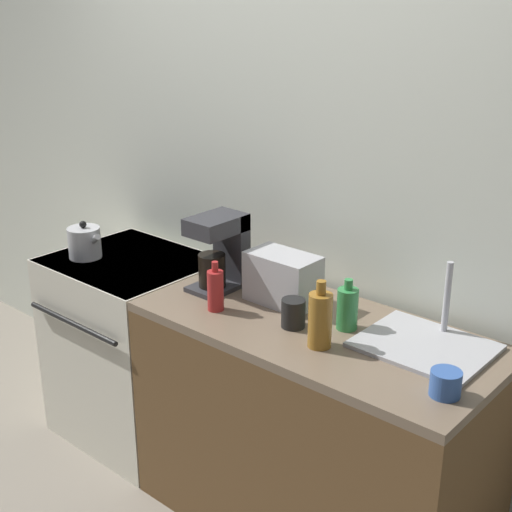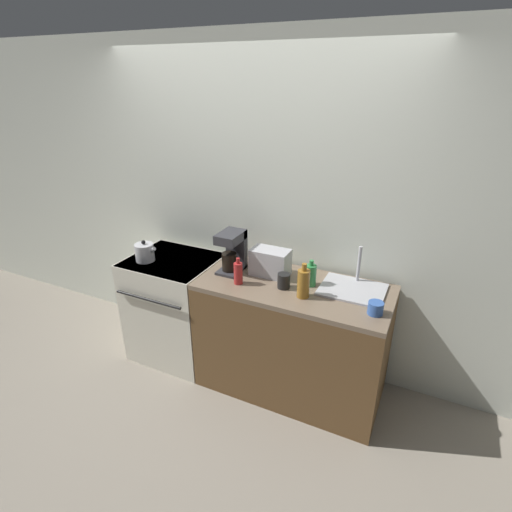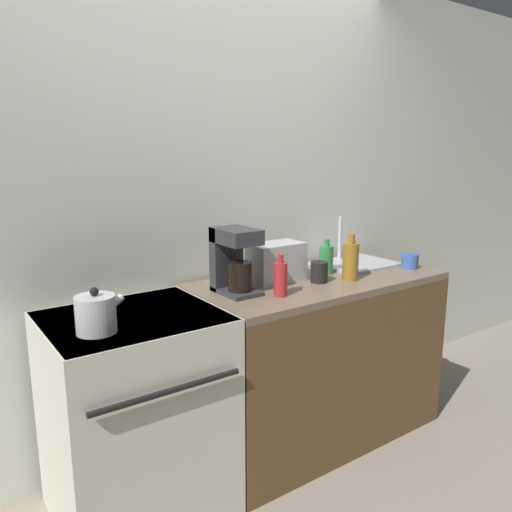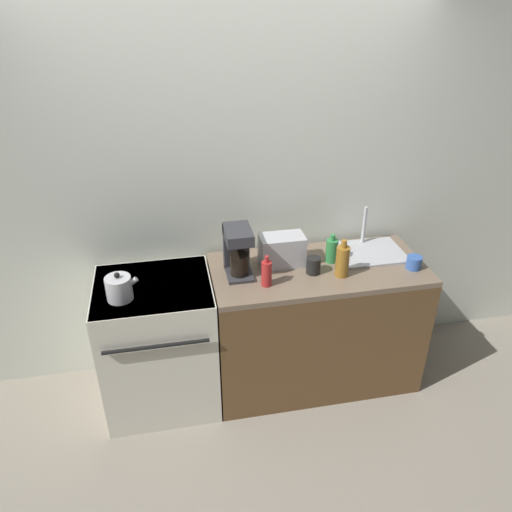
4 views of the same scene
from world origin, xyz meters
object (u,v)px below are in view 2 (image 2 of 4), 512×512
(bottle_red, at_px, (238,273))
(cup_black, at_px, (284,281))
(coffee_maker, at_px, (233,249))
(cup_blue, at_px, (376,308))
(kettle, at_px, (145,252))
(toaster, at_px, (270,262))
(stove, at_px, (176,306))
(bottle_green, at_px, (311,275))
(bottle_amber, at_px, (303,283))

(bottle_red, distance_m, cup_black, 0.33)
(coffee_maker, height_order, cup_black, coffee_maker)
(cup_blue, bearing_deg, bottle_red, -179.26)
(kettle, relative_size, toaster, 0.66)
(stove, distance_m, bottle_green, 1.28)
(bottle_amber, bearing_deg, toaster, 148.12)
(coffee_maker, distance_m, bottle_green, 0.63)
(cup_blue, bearing_deg, cup_black, 173.91)
(stove, distance_m, coffee_maker, 0.82)
(stove, relative_size, kettle, 4.82)
(stove, bearing_deg, cup_black, -2.68)
(toaster, distance_m, coffee_maker, 0.30)
(stove, distance_m, bottle_red, 0.87)
(coffee_maker, bearing_deg, stove, -174.03)
(cup_black, bearing_deg, kettle, -177.04)
(bottle_green, relative_size, cup_blue, 2.00)
(kettle, height_order, bottle_red, bottle_red)
(kettle, distance_m, toaster, 1.03)
(bottle_red, xyz_separation_m, cup_blue, (0.97, 0.01, -0.04))
(bottle_amber, relative_size, cup_black, 2.28)
(kettle, relative_size, bottle_green, 0.97)
(stove, height_order, toaster, toaster)
(coffee_maker, height_order, cup_blue, coffee_maker)
(cup_black, bearing_deg, bottle_amber, -20.38)
(kettle, bearing_deg, bottle_red, -1.36)
(toaster, relative_size, cup_black, 2.63)
(toaster, xyz_separation_m, cup_blue, (0.82, -0.22, -0.06))
(kettle, distance_m, coffee_maker, 0.74)
(coffee_maker, xyz_separation_m, cup_blue, (1.11, -0.17, -0.13))
(stove, xyz_separation_m, cup_blue, (1.65, -0.12, 0.49))
(stove, xyz_separation_m, coffee_maker, (0.54, 0.06, 0.61))
(kettle, xyz_separation_m, coffee_maker, (0.72, 0.16, 0.10))
(coffee_maker, bearing_deg, cup_blue, -8.83)
(kettle, relative_size, cup_blue, 1.95)
(kettle, bearing_deg, bottle_green, 7.60)
(stove, relative_size, cup_black, 8.40)
(bottle_amber, height_order, cup_black, bottle_amber)
(bottle_amber, relative_size, bottle_green, 1.27)
(kettle, bearing_deg, toaster, 11.60)
(toaster, relative_size, bottle_amber, 1.16)
(bottle_green, bearing_deg, kettle, -172.40)
(toaster, xyz_separation_m, cup_black, (0.17, -0.15, -0.05))
(kettle, relative_size, coffee_maker, 0.60)
(toaster, height_order, bottle_green, toaster)
(stove, distance_m, bottle_amber, 1.29)
(toaster, bearing_deg, stove, -173.17)
(bottle_amber, bearing_deg, cup_blue, -0.93)
(stove, distance_m, cup_black, 1.12)
(coffee_maker, bearing_deg, toaster, 8.42)
(bottle_red, bearing_deg, cup_blue, 0.74)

